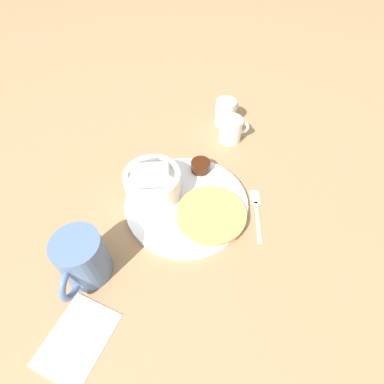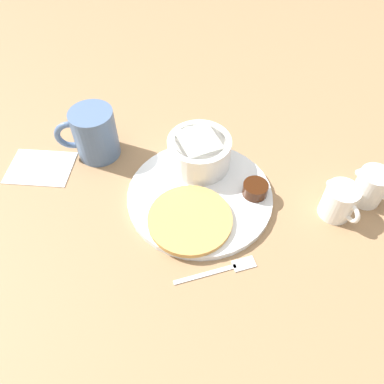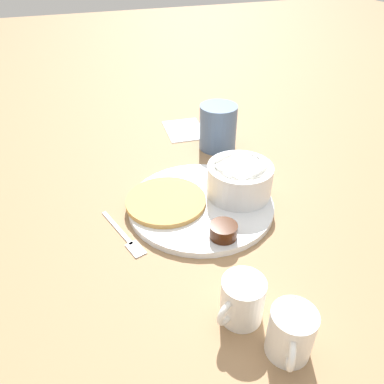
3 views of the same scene
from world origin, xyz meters
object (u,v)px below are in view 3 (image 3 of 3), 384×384
(bowl, at_px, (239,179))
(fork, at_px, (126,238))
(coffee_mug, at_px, (217,127))
(creamer_pitcher_far, at_px, (291,333))
(creamer_pitcher_near, at_px, (242,300))
(plate, at_px, (201,204))

(bowl, relative_size, fork, 0.89)
(coffee_mug, distance_m, creamer_pitcher_far, 0.51)
(creamer_pitcher_near, distance_m, fork, 0.23)
(creamer_pitcher_far, bearing_deg, coffee_mug, -13.90)
(creamer_pitcher_far, bearing_deg, plate, -1.09)
(creamer_pitcher_near, height_order, fork, creamer_pitcher_near)
(coffee_mug, bearing_deg, creamer_pitcher_near, 160.54)
(creamer_pitcher_far, distance_m, fork, 0.30)
(plate, xyz_separation_m, fork, (-0.04, 0.14, -0.00))
(coffee_mug, height_order, fork, coffee_mug)
(coffee_mug, distance_m, fork, 0.36)
(bowl, relative_size, coffee_mug, 1.00)
(coffee_mug, distance_m, creamer_pitcher_near, 0.46)
(plate, xyz_separation_m, creamer_pitcher_near, (-0.23, 0.04, 0.03))
(plate, height_order, creamer_pitcher_near, creamer_pitcher_near)
(bowl, distance_m, coffee_mug, 0.20)
(bowl, xyz_separation_m, creamer_pitcher_near, (-0.24, 0.11, -0.01))
(plate, distance_m, bowl, 0.08)
(fork, bearing_deg, bowl, -80.15)
(plate, relative_size, bowl, 2.22)
(creamer_pitcher_near, bearing_deg, bowl, -25.10)
(coffee_mug, height_order, creamer_pitcher_near, coffee_mug)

